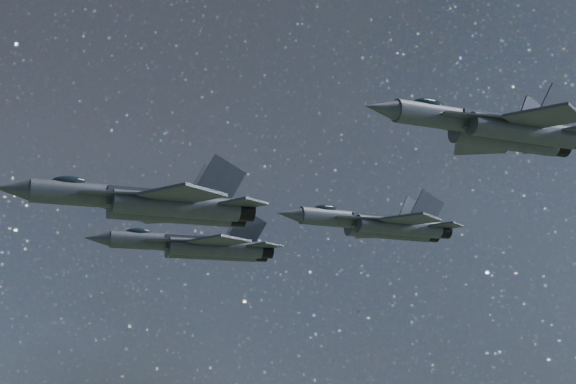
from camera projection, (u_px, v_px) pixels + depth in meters
jet_lead at (153, 203)px, 66.15m from camera, size 19.98×13.43×5.05m
jet_left at (199, 246)px, 85.32m from camera, size 18.72×12.43×4.77m
jet_right at (497, 129)px, 57.06m from camera, size 16.95×11.54×4.26m
jet_slot at (380, 225)px, 88.53m from camera, size 19.58×13.32×4.92m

